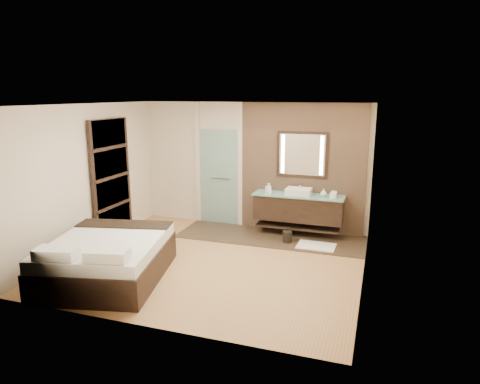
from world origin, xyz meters
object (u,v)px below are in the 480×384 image
(waste_bin, at_px, (287,237))
(vanity, at_px, (298,208))
(bed, at_px, (108,258))
(mirror_unit, at_px, (302,155))

(waste_bin, bearing_deg, vanity, 79.01)
(vanity, xyz_separation_m, waste_bin, (-0.10, -0.53, -0.47))
(bed, bearing_deg, vanity, 38.84)
(mirror_unit, bearing_deg, vanity, -90.00)
(waste_bin, bearing_deg, mirror_unit, 82.37)
(waste_bin, bearing_deg, bed, -132.59)
(bed, bearing_deg, mirror_unit, 40.91)
(mirror_unit, xyz_separation_m, bed, (-2.44, -3.31, -1.32))
(vanity, distance_m, mirror_unit, 1.10)
(vanity, relative_size, mirror_unit, 1.75)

